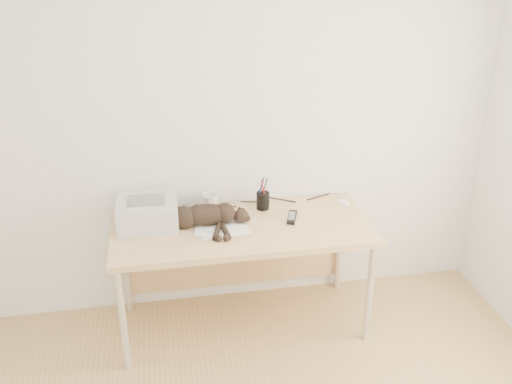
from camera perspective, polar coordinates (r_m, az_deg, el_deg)
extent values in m
plane|color=white|center=(3.64, -2.38, 7.08)|extent=(3.50, 0.00, 3.50)
cube|color=tan|center=(3.53, -1.39, -3.68)|extent=(1.60, 0.70, 0.04)
cylinder|color=silver|center=(3.46, -13.18, -12.39)|extent=(0.04, 0.04, 0.70)
cylinder|color=silver|center=(3.66, 11.30, -9.92)|extent=(0.04, 0.04, 0.70)
cylinder|color=silver|center=(3.96, -12.92, -7.20)|extent=(0.04, 0.04, 0.70)
cylinder|color=silver|center=(4.13, 8.37, -5.33)|extent=(0.04, 0.04, 0.70)
cube|color=tan|center=(3.97, -2.10, -5.52)|extent=(1.48, 0.02, 0.60)
cube|color=#B4B4B9|center=(3.56, -10.81, -2.06)|extent=(0.37, 0.31, 0.16)
cube|color=black|center=(3.56, -10.82, -1.94)|extent=(0.31, 0.02, 0.10)
cube|color=slate|center=(3.52, -10.93, -0.79)|extent=(0.22, 0.16, 0.01)
cube|color=white|center=(3.49, -3.19, -3.72)|extent=(0.31, 0.24, 0.00)
cube|color=white|center=(3.50, -3.72, -3.56)|extent=(0.31, 0.24, 0.00)
ellipsoid|color=black|center=(3.52, -4.99, -2.28)|extent=(0.33, 0.15, 0.14)
sphere|color=black|center=(3.51, -7.15, -2.54)|extent=(0.14, 0.14, 0.14)
ellipsoid|color=black|center=(3.53, -1.51, -2.43)|extent=(0.10, 0.09, 0.09)
cone|color=black|center=(3.55, -1.66, -1.63)|extent=(0.04, 0.05, 0.04)
cone|color=black|center=(3.55, -1.27, -1.73)|extent=(0.04, 0.05, 0.05)
cylinder|color=black|center=(3.43, -3.90, -3.91)|extent=(0.04, 0.19, 0.03)
cylinder|color=black|center=(3.44, -3.11, -3.86)|extent=(0.04, 0.19, 0.03)
cylinder|color=black|center=(3.58, -9.25, -3.03)|extent=(0.21, 0.03, 0.02)
imported|color=silver|center=(3.73, -4.56, -0.92)|extent=(0.15, 0.15, 0.10)
cylinder|color=black|center=(3.71, 0.69, -0.87)|extent=(0.08, 0.08, 0.12)
cylinder|color=#990C0C|center=(3.68, 0.50, 0.22)|extent=(0.01, 0.01, 0.16)
cylinder|color=navy|center=(3.69, 0.85, 0.32)|extent=(0.01, 0.01, 0.16)
cylinder|color=black|center=(3.67, 0.73, 0.16)|extent=(0.01, 0.01, 0.16)
cube|color=slate|center=(3.71, -6.29, -1.81)|extent=(0.13, 0.20, 0.02)
cube|color=black|center=(3.61, 3.61, -2.53)|extent=(0.10, 0.18, 0.02)
ellipsoid|color=white|center=(3.85, 8.77, -0.86)|extent=(0.08, 0.12, 0.03)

